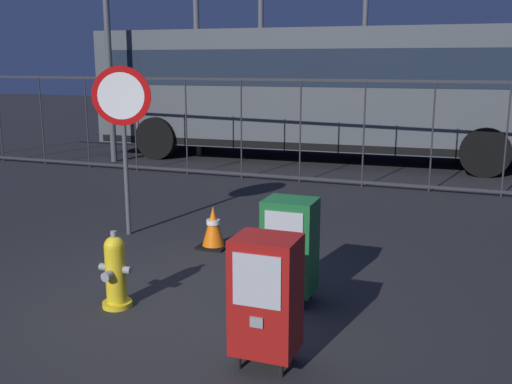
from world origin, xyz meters
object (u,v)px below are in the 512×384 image
traffic_cone (213,227)px  bus_near (320,87)px  fire_hydrant (115,272)px  newspaper_box_secondary (266,295)px  newspaper_box_primary (290,245)px  stop_sign (123,115)px

traffic_cone → bus_near: 7.41m
fire_hydrant → newspaper_box_secondary: (1.69, -0.54, 0.22)m
newspaper_box_primary → newspaper_box_secondary: 1.23m
bus_near → fire_hydrant: bearing=-90.0°
newspaper_box_secondary → bus_near: (-2.08, 9.77, 1.14)m
newspaper_box_secondary → traffic_cone: size_ratio=1.92×
newspaper_box_secondary → bus_near: bearing=102.0°
traffic_cone → newspaper_box_secondary: bearing=-57.9°
stop_sign → traffic_cone: stop_sign is taller
newspaper_box_secondary → stop_sign: (-2.89, 2.64, 1.03)m
newspaper_box_secondary → traffic_cone: bearing=122.1°
stop_sign → traffic_cone: (1.31, -0.12, -1.34)m
fire_hydrant → newspaper_box_primary: newspaper_box_primary is taller
stop_sign → bus_near: bearing=83.5°
newspaper_box_secondary → bus_near: 10.05m
traffic_cone → newspaper_box_primary: bearing=-43.1°
fire_hydrant → bus_near: bus_near is taller
bus_near → traffic_cone: bearing=-88.4°
newspaper_box_primary → traffic_cone: bearing=136.9°
stop_sign → newspaper_box_secondary: bearing=-42.4°
newspaper_box_secondary → traffic_cone: 2.99m
fire_hydrant → newspaper_box_secondary: newspaper_box_secondary is taller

